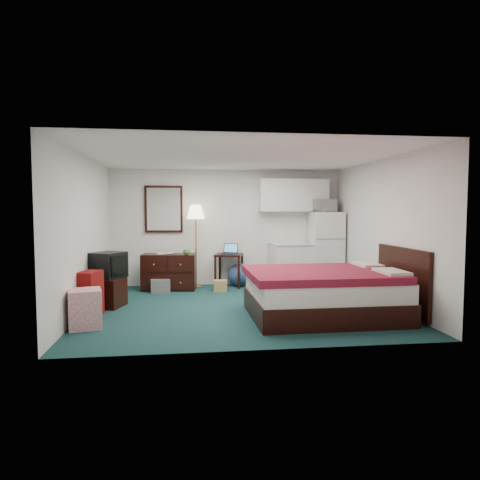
{
  "coord_description": "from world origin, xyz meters",
  "views": [
    {
      "loc": [
        -0.89,
        -7.05,
        1.63
      ],
      "look_at": [
        0.07,
        0.44,
        1.1
      ],
      "focal_mm": 32.0,
      "sensor_mm": 36.0,
      "label": 1
    }
  ],
  "objects": [
    {
      "name": "retail_box",
      "position": [
        -2.28,
        -1.01,
        0.27
      ],
      "size": [
        0.52,
        0.52,
        0.54
      ],
      "primitive_type": null,
      "rotation": [
        0.0,
        0.0,
        0.25
      ],
      "color": "white",
      "rests_on": "floor"
    },
    {
      "name": "dresser",
      "position": [
        -1.23,
        1.73,
        0.37
      ],
      "size": [
        1.13,
        0.61,
        0.73
      ],
      "primitive_type": null,
      "rotation": [
        0.0,
        0.0,
        -0.11
      ],
      "color": "black",
      "rests_on": "floor"
    },
    {
      "name": "bed",
      "position": [
        1.19,
        -0.82,
        0.35
      ],
      "size": [
        2.21,
        1.73,
        0.7
      ],
      "primitive_type": null,
      "rotation": [
        0.0,
        0.0,
        0.01
      ],
      "color": "#551128",
      "rests_on": "floor"
    },
    {
      "name": "exercise_ball",
      "position": [
        0.24,
        1.96,
        0.25
      ],
      "size": [
        0.63,
        0.63,
        0.49
      ],
      "primitive_type": "sphere",
      "rotation": [
        0.0,
        0.0,
        -0.34
      ],
      "color": "#31477C",
      "rests_on": "floor"
    },
    {
      "name": "headboard",
      "position": [
        2.46,
        -0.82,
        0.55
      ],
      "size": [
        0.06,
        1.56,
        1.0
      ],
      "primitive_type": null,
      "color": "black",
      "rests_on": "walls"
    },
    {
      "name": "microwave",
      "position": [
        2.07,
        1.9,
        1.76
      ],
      "size": [
        0.52,
        0.32,
        0.33
      ],
      "primitive_type": "imported",
      "rotation": [
        0.0,
        0.0,
        0.11
      ],
      "color": "silver",
      "rests_on": "fridge"
    },
    {
      "name": "file_bin",
      "position": [
        -1.4,
        1.47,
        0.13
      ],
      "size": [
        0.4,
        0.32,
        0.26
      ],
      "primitive_type": null,
      "rotation": [
        0.0,
        0.0,
        0.1
      ],
      "color": "slate",
      "rests_on": "floor"
    },
    {
      "name": "mirror",
      "position": [
        -1.35,
        2.22,
        1.65
      ],
      "size": [
        0.8,
        0.06,
        1.0
      ],
      "primitive_type": null,
      "color": "white",
      "rests_on": "walls"
    },
    {
      "name": "cardboard_box_a",
      "position": [
        -0.21,
        1.41,
        0.11
      ],
      "size": [
        0.28,
        0.24,
        0.22
      ],
      "primitive_type": null,
      "rotation": [
        0.0,
        0.0,
        -0.06
      ],
      "color": "olive",
      "rests_on": "floor"
    },
    {
      "name": "desk",
      "position": [
        0.02,
        1.93,
        0.35
      ],
      "size": [
        0.68,
        0.68,
        0.7
      ],
      "primitive_type": null,
      "rotation": [
        0.0,
        0.0,
        -0.27
      ],
      "color": "black",
      "rests_on": "floor"
    },
    {
      "name": "book_b",
      "position": [
        -1.3,
        1.81,
        0.84
      ],
      "size": [
        0.16,
        0.05,
        0.22
      ],
      "primitive_type": "imported",
      "rotation": [
        0.0,
        0.0,
        -0.17
      ],
      "color": "olive",
      "rests_on": "dresser"
    },
    {
      "name": "suitcase",
      "position": [
        -2.35,
        -0.36,
        0.35
      ],
      "size": [
        0.37,
        0.48,
        0.7
      ],
      "primitive_type": null,
      "rotation": [
        0.0,
        0.0,
        -0.26
      ],
      "color": "#641209",
      "rests_on": "floor"
    },
    {
      "name": "floor_lamp",
      "position": [
        -0.68,
        1.95,
        0.87
      ],
      "size": [
        0.46,
        0.46,
        1.74
      ],
      "primitive_type": null,
      "rotation": [
        0.0,
        0.0,
        -0.27
      ],
      "color": "gold",
      "rests_on": "floor"
    },
    {
      "name": "mug",
      "position": [
        -0.88,
        1.6,
        0.8
      ],
      "size": [
        0.14,
        0.11,
        0.13
      ],
      "primitive_type": "imported",
      "rotation": [
        0.0,
        0.0,
        0.07
      ],
      "color": "#468938",
      "rests_on": "dresser"
    },
    {
      "name": "laptop",
      "position": [
        0.03,
        1.91,
        0.81
      ],
      "size": [
        0.38,
        0.35,
        0.21
      ],
      "primitive_type": null,
      "rotation": [
        0.0,
        0.0,
        -0.39
      ],
      "color": "black",
      "rests_on": "desk"
    },
    {
      "name": "walls",
      "position": [
        0.0,
        0.0,
        1.25
      ],
      "size": [
        5.01,
        4.51,
        2.5
      ],
      "color": "white",
      "rests_on": "floor"
    },
    {
      "name": "book_a",
      "position": [
        -1.47,
        1.74,
        0.84
      ],
      "size": [
        0.16,
        0.04,
        0.22
      ],
      "primitive_type": "imported",
      "rotation": [
        0.0,
        0.0,
        0.11
      ],
      "color": "olive",
      "rests_on": "dresser"
    },
    {
      "name": "upper_cabinets",
      "position": [
        1.45,
        2.08,
        1.95
      ],
      "size": [
        1.5,
        0.35,
        0.7
      ],
      "primitive_type": null,
      "color": "silver",
      "rests_on": "walls"
    },
    {
      "name": "ceiling",
      "position": [
        0.0,
        0.0,
        2.5
      ],
      "size": [
        5.0,
        4.5,
        0.01
      ],
      "primitive_type": "cube",
      "color": "white",
      "rests_on": "walls"
    },
    {
      "name": "cardboard_box_b",
      "position": [
        0.51,
        1.43,
        0.14
      ],
      "size": [
        0.33,
        0.35,
        0.29
      ],
      "primitive_type": null,
      "rotation": [
        0.0,
        0.0,
        0.34
      ],
      "color": "olive",
      "rests_on": "floor"
    },
    {
      "name": "tv_stand",
      "position": [
        -2.21,
        0.28,
        0.24
      ],
      "size": [
        0.62,
        0.65,
        0.48
      ],
      "primitive_type": null,
      "rotation": [
        0.0,
        0.0,
        -0.3
      ],
      "color": "black",
      "rests_on": "floor"
    },
    {
      "name": "floor",
      "position": [
        0.0,
        0.0,
        0.0
      ],
      "size": [
        5.0,
        4.5,
        0.01
      ],
      "primitive_type": "cube",
      "color": "black",
      "rests_on": "ground"
    },
    {
      "name": "kitchen_counter",
      "position": [
        1.37,
        1.91,
        0.44
      ],
      "size": [
        0.85,
        0.66,
        0.89
      ],
      "primitive_type": null,
      "rotation": [
        0.0,
        0.0,
        0.06
      ],
      "color": "silver",
      "rests_on": "floor"
    },
    {
      "name": "fridge",
      "position": [
        2.13,
        1.88,
        0.79
      ],
      "size": [
        0.68,
        0.68,
        1.59
      ],
      "primitive_type": null,
      "rotation": [
        0.0,
        0.0,
        -0.04
      ],
      "color": "silver",
      "rests_on": "floor"
    },
    {
      "name": "crt_tv",
      "position": [
        -2.19,
        0.32,
        0.7
      ],
      "size": [
        0.66,
        0.68,
        0.44
      ],
      "primitive_type": null,
      "rotation": [
        0.0,
        0.0,
        -0.53
      ],
      "color": "black",
      "rests_on": "tv_stand"
    }
  ]
}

